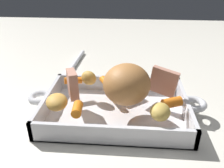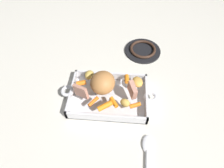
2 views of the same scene
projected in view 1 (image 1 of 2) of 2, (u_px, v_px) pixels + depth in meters
ground_plane at (115, 113)px, 0.61m from camera, size 2.25×2.25×0.00m
roasting_dish at (115, 108)px, 0.60m from camera, size 0.45×0.25×0.05m
pork_roast at (127, 84)px, 0.54m from camera, size 0.14×0.14×0.09m
roast_slice_outer at (72, 84)px, 0.58m from camera, size 0.05×0.07×0.07m
roast_slice_thin at (164, 82)px, 0.58m from camera, size 0.07×0.04×0.07m
baby_carrot_southeast at (77, 109)px, 0.52m from camera, size 0.02×0.04×0.02m
baby_carrot_short at (73, 80)px, 0.64m from camera, size 0.05×0.03×0.02m
baby_carrot_southwest at (140, 84)px, 0.63m from camera, size 0.05×0.06×0.02m
baby_carrot_northeast at (172, 103)px, 0.54m from camera, size 0.05×0.04×0.03m
baby_carrot_northwest at (106, 83)px, 0.63m from camera, size 0.04×0.06×0.02m
baby_carrot_center_right at (120, 79)px, 0.65m from camera, size 0.07×0.06×0.03m
potato_halved at (57, 102)px, 0.53m from camera, size 0.07×0.07×0.03m
potato_golden_small at (89, 78)px, 0.63m from camera, size 0.05×0.05×0.04m
potato_golden_large at (160, 112)px, 0.50m from camera, size 0.05×0.06×0.03m
serving_spoon at (73, 67)px, 0.86m from camera, size 0.05×0.26×0.02m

